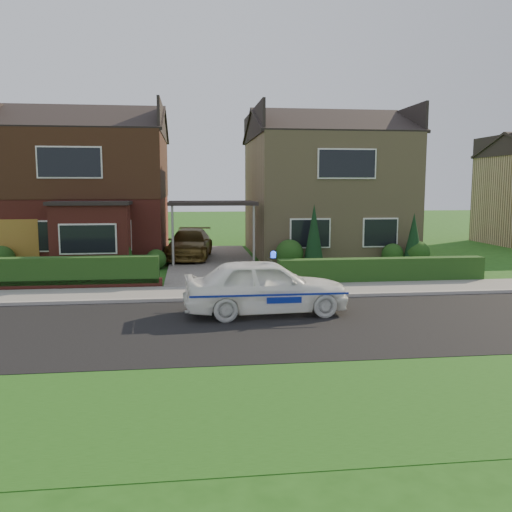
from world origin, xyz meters
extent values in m
plane|color=#1E4D14|center=(0.00, 0.00, 0.00)|extent=(120.00, 120.00, 0.00)
cube|color=black|center=(0.00, 0.00, 0.00)|extent=(60.00, 6.00, 0.02)
cube|color=#9E9993|center=(0.00, 3.05, 0.06)|extent=(60.00, 0.16, 0.12)
cube|color=slate|center=(0.00, 4.10, 0.05)|extent=(60.00, 2.00, 0.10)
cube|color=#1E4D14|center=(0.00, -5.00, 0.00)|extent=(60.00, 4.00, 0.01)
cube|color=#666059|center=(0.00, 11.00, 0.06)|extent=(3.80, 12.00, 0.12)
cube|color=maroon|center=(-5.80, 14.00, 2.90)|extent=(7.20, 8.00, 5.80)
cube|color=white|center=(-7.38, 9.98, 1.40)|extent=(1.80, 0.08, 1.30)
cube|color=white|center=(-4.22, 9.98, 1.40)|extent=(1.60, 0.08, 1.30)
cube|color=white|center=(-5.80, 9.98, 4.40)|extent=(2.60, 0.08, 1.30)
cube|color=black|center=(-5.80, 14.00, 4.35)|extent=(7.26, 8.06, 2.90)
cube|color=maroon|center=(-4.94, 9.30, 1.35)|extent=(3.00, 1.40, 2.70)
cube|color=black|center=(-4.94, 9.30, 2.77)|extent=(3.20, 1.60, 0.14)
cube|color=#9F8961|center=(5.80, 14.00, 2.90)|extent=(7.20, 8.00, 5.80)
cube|color=white|center=(4.22, 9.98, 1.40)|extent=(1.80, 0.08, 1.30)
cube|color=white|center=(7.38, 9.98, 1.40)|extent=(1.60, 0.08, 1.30)
cube|color=white|center=(5.80, 9.98, 4.40)|extent=(2.60, 0.08, 1.30)
cube|color=black|center=(0.00, 11.00, 2.70)|extent=(3.80, 3.00, 0.14)
cylinder|color=gray|center=(-1.70, 9.60, 1.35)|extent=(0.10, 0.10, 2.70)
cylinder|color=gray|center=(1.70, 9.60, 1.35)|extent=(0.10, 0.10, 2.70)
cube|color=olive|center=(-8.25, 9.96, 1.05)|extent=(2.20, 0.10, 2.10)
cube|color=maroon|center=(-5.80, 5.30, 0.18)|extent=(7.70, 0.25, 0.36)
cube|color=#113614|center=(-5.80, 5.45, 0.00)|extent=(7.50, 0.55, 0.90)
cube|color=#113614|center=(5.80, 5.35, 0.00)|extent=(7.50, 0.55, 0.80)
sphere|color=#113614|center=(-8.50, 9.50, 0.54)|extent=(1.08, 1.08, 1.08)
sphere|color=#113614|center=(-4.00, 9.30, 0.66)|extent=(1.32, 1.32, 1.32)
sphere|color=#113614|center=(-2.40, 9.60, 0.42)|extent=(0.84, 0.84, 0.84)
sphere|color=#113614|center=(3.20, 9.40, 0.60)|extent=(1.20, 1.20, 1.20)
sphere|color=#113614|center=(7.80, 9.50, 0.48)|extent=(0.96, 0.96, 0.96)
sphere|color=#113614|center=(8.80, 9.20, 0.54)|extent=(1.08, 1.08, 1.08)
cone|color=black|center=(4.20, 9.20, 1.30)|extent=(0.90, 0.90, 2.60)
cone|color=black|center=(8.60, 9.20, 1.10)|extent=(0.90, 0.90, 2.20)
imported|color=white|center=(1.02, 1.20, 0.75)|extent=(2.05, 4.52, 1.50)
sphere|color=#193FF2|center=(1.24, 1.20, 1.58)|extent=(0.17, 0.17, 0.17)
cube|color=navy|center=(1.02, 0.31, 0.69)|extent=(4.06, 0.02, 0.05)
cube|color=navy|center=(1.02, 2.09, 0.69)|extent=(4.06, 0.01, 0.05)
ellipsoid|color=black|center=(-0.22, 1.10, 1.04)|extent=(0.22, 0.17, 0.21)
sphere|color=white|center=(-0.20, 1.04, 1.03)|extent=(0.11, 0.11, 0.11)
sphere|color=black|center=(-0.20, 1.08, 1.18)|extent=(0.13, 0.13, 0.13)
cone|color=black|center=(-0.24, 1.09, 1.25)|extent=(0.04, 0.04, 0.05)
cone|color=black|center=(-0.15, 1.09, 1.25)|extent=(0.04, 0.04, 0.05)
imported|color=brown|center=(-1.00, 12.07, 0.78)|extent=(2.40, 4.76, 1.32)
imported|color=gray|center=(-4.43, 9.00, 0.36)|extent=(0.44, 0.36, 0.72)
imported|color=gray|center=(-7.25, 6.00, 0.34)|extent=(0.48, 0.47, 0.68)
imported|color=gray|center=(-2.50, 6.00, 0.37)|extent=(0.58, 0.58, 0.75)
camera|label=1|loc=(-1.00, -13.05, 3.46)|focal=38.00mm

